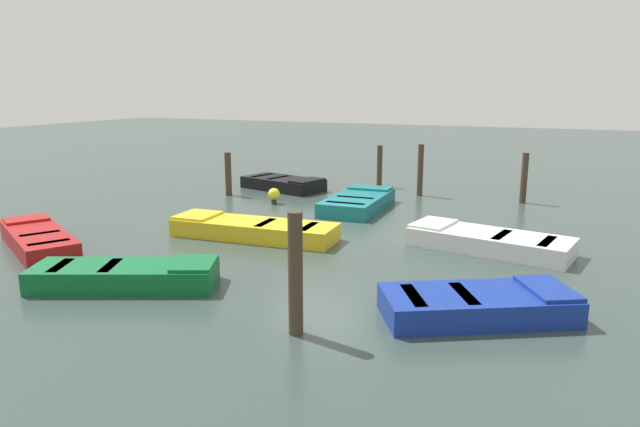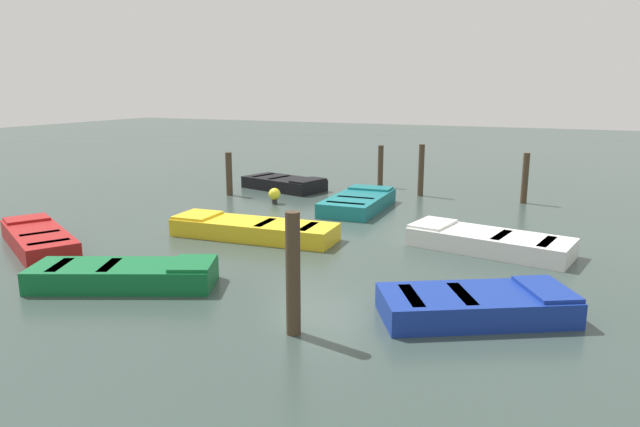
{
  "view_description": "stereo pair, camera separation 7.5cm",
  "coord_description": "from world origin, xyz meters",
  "px_view_note": "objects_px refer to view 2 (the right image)",
  "views": [
    {
      "loc": [
        12.88,
        5.68,
        3.47
      ],
      "look_at": [
        0.0,
        0.0,
        0.35
      ],
      "focal_mm": 32.12,
      "sensor_mm": 36.0,
      "label": 1
    },
    {
      "loc": [
        12.85,
        5.75,
        3.47
      ],
      "look_at": [
        0.0,
        0.0,
        0.35
      ],
      "focal_mm": 32.12,
      "sensor_mm": 36.0,
      "label": 2
    }
  ],
  "objects_px": {
    "rowboat_teal": "(358,202)",
    "rowboat_black": "(284,183)",
    "marker_buoy": "(275,194)",
    "mooring_piling_far_right": "(525,178)",
    "mooring_piling_mid_right": "(229,174)",
    "mooring_piling_far_left": "(293,274)",
    "rowboat_white": "(488,241)",
    "rowboat_red": "(38,238)",
    "rowboat_blue": "(477,304)",
    "mooring_piling_near_left": "(421,170)",
    "mooring_piling_center": "(380,166)",
    "rowboat_green": "(125,275)",
    "rowboat_yellow": "(253,229)"
  },
  "relations": [
    {
      "from": "rowboat_yellow",
      "to": "mooring_piling_near_left",
      "type": "height_order",
      "value": "mooring_piling_near_left"
    },
    {
      "from": "mooring_piling_far_left",
      "to": "mooring_piling_far_right",
      "type": "bearing_deg",
      "value": 169.23
    },
    {
      "from": "mooring_piling_mid_right",
      "to": "mooring_piling_center",
      "type": "xyz_separation_m",
      "value": [
        -3.56,
        3.99,
        0.03
      ]
    },
    {
      "from": "rowboat_red",
      "to": "mooring_piling_far_left",
      "type": "xyz_separation_m",
      "value": [
        1.71,
        7.14,
        0.68
      ]
    },
    {
      "from": "rowboat_green",
      "to": "mooring_piling_near_left",
      "type": "height_order",
      "value": "mooring_piling_near_left"
    },
    {
      "from": "mooring_piling_near_left",
      "to": "mooring_piling_far_left",
      "type": "distance_m",
      "value": 11.29
    },
    {
      "from": "rowboat_red",
      "to": "mooring_piling_mid_right",
      "type": "xyz_separation_m",
      "value": [
        -7.07,
        0.38,
        0.49
      ]
    },
    {
      "from": "mooring_piling_center",
      "to": "mooring_piling_near_left",
      "type": "bearing_deg",
      "value": 57.65
    },
    {
      "from": "rowboat_blue",
      "to": "mooring_piling_far_left",
      "type": "height_order",
      "value": "mooring_piling_far_left"
    },
    {
      "from": "mooring_piling_mid_right",
      "to": "mooring_piling_near_left",
      "type": "height_order",
      "value": "mooring_piling_near_left"
    },
    {
      "from": "rowboat_green",
      "to": "mooring_piling_far_left",
      "type": "relative_size",
      "value": 1.86
    },
    {
      "from": "rowboat_red",
      "to": "mooring_piling_near_left",
      "type": "relative_size",
      "value": 1.98
    },
    {
      "from": "rowboat_teal",
      "to": "mooring_piling_center",
      "type": "height_order",
      "value": "mooring_piling_center"
    },
    {
      "from": "rowboat_white",
      "to": "rowboat_red",
      "type": "distance_m",
      "value": 9.83
    },
    {
      "from": "rowboat_green",
      "to": "mooring_piling_far_right",
      "type": "bearing_deg",
      "value": 37.91
    },
    {
      "from": "rowboat_teal",
      "to": "mooring_piling_center",
      "type": "bearing_deg",
      "value": 6.98
    },
    {
      "from": "rowboat_teal",
      "to": "rowboat_black",
      "type": "height_order",
      "value": "same"
    },
    {
      "from": "mooring_piling_mid_right",
      "to": "marker_buoy",
      "type": "distance_m",
      "value": 2.15
    },
    {
      "from": "mooring_piling_mid_right",
      "to": "mooring_piling_far_left",
      "type": "bearing_deg",
      "value": 37.6
    },
    {
      "from": "rowboat_black",
      "to": "rowboat_red",
      "type": "relative_size",
      "value": 0.93
    },
    {
      "from": "rowboat_teal",
      "to": "mooring_piling_far_left",
      "type": "xyz_separation_m",
      "value": [
        8.43,
        2.14,
        0.68
      ]
    },
    {
      "from": "rowboat_yellow",
      "to": "mooring_piling_far_right",
      "type": "relative_size",
      "value": 2.59
    },
    {
      "from": "rowboat_black",
      "to": "rowboat_white",
      "type": "xyz_separation_m",
      "value": [
        4.93,
        7.54,
        -0.0
      ]
    },
    {
      "from": "rowboat_white",
      "to": "mooring_piling_far_left",
      "type": "distance_m",
      "value": 5.89
    },
    {
      "from": "mooring_piling_near_left",
      "to": "mooring_piling_center",
      "type": "relative_size",
      "value": 1.14
    },
    {
      "from": "mooring_piling_far_right",
      "to": "mooring_piling_center",
      "type": "relative_size",
      "value": 1.05
    },
    {
      "from": "mooring_piling_far_right",
      "to": "marker_buoy",
      "type": "height_order",
      "value": "mooring_piling_far_right"
    },
    {
      "from": "rowboat_white",
      "to": "mooring_piling_near_left",
      "type": "distance_m",
      "value": 6.46
    },
    {
      "from": "rowboat_green",
      "to": "marker_buoy",
      "type": "distance_m",
      "value": 7.66
    },
    {
      "from": "rowboat_teal",
      "to": "mooring_piling_far_left",
      "type": "distance_m",
      "value": 8.73
    },
    {
      "from": "rowboat_yellow",
      "to": "rowboat_red",
      "type": "relative_size",
      "value": 1.2
    },
    {
      "from": "mooring_piling_far_left",
      "to": "rowboat_green",
      "type": "bearing_deg",
      "value": -98.86
    },
    {
      "from": "mooring_piling_far_right",
      "to": "marker_buoy",
      "type": "xyz_separation_m",
      "value": [
        3.18,
        -6.9,
        -0.48
      ]
    },
    {
      "from": "rowboat_blue",
      "to": "mooring_piling_near_left",
      "type": "bearing_deg",
      "value": 79.87
    },
    {
      "from": "rowboat_black",
      "to": "mooring_piling_center",
      "type": "bearing_deg",
      "value": 48.88
    },
    {
      "from": "marker_buoy",
      "to": "mooring_piling_far_right",
      "type": "bearing_deg",
      "value": 114.77
    },
    {
      "from": "rowboat_white",
      "to": "rowboat_blue",
      "type": "bearing_deg",
      "value": 106.4
    },
    {
      "from": "rowboat_white",
      "to": "rowboat_blue",
      "type": "xyz_separation_m",
      "value": [
        3.86,
        0.38,
        0.0
      ]
    },
    {
      "from": "rowboat_white",
      "to": "marker_buoy",
      "type": "bearing_deg",
      "value": -10.72
    },
    {
      "from": "mooring_piling_center",
      "to": "marker_buoy",
      "type": "distance_m",
      "value": 4.66
    },
    {
      "from": "rowboat_green",
      "to": "rowboat_blue",
      "type": "distance_m",
      "value": 6.03
    },
    {
      "from": "mooring_piling_mid_right",
      "to": "mooring_piling_far_right",
      "type": "bearing_deg",
      "value": 105.98
    },
    {
      "from": "rowboat_yellow",
      "to": "mooring_piling_far_right",
      "type": "height_order",
      "value": "mooring_piling_far_right"
    },
    {
      "from": "rowboat_yellow",
      "to": "rowboat_blue",
      "type": "bearing_deg",
      "value": 150.59
    },
    {
      "from": "rowboat_white",
      "to": "rowboat_red",
      "type": "relative_size",
      "value": 1.07
    },
    {
      "from": "rowboat_red",
      "to": "mooring_piling_far_right",
      "type": "height_order",
      "value": "mooring_piling_far_right"
    },
    {
      "from": "rowboat_teal",
      "to": "mooring_piling_mid_right",
      "type": "distance_m",
      "value": 4.66
    },
    {
      "from": "mooring_piling_mid_right",
      "to": "mooring_piling_center",
      "type": "distance_m",
      "value": 5.35
    },
    {
      "from": "rowboat_red",
      "to": "mooring_piling_far_right",
      "type": "xyz_separation_m",
      "value": [
        -9.62,
        9.29,
        0.55
      ]
    },
    {
      "from": "rowboat_teal",
      "to": "rowboat_black",
      "type": "relative_size",
      "value": 1.04
    }
  ]
}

